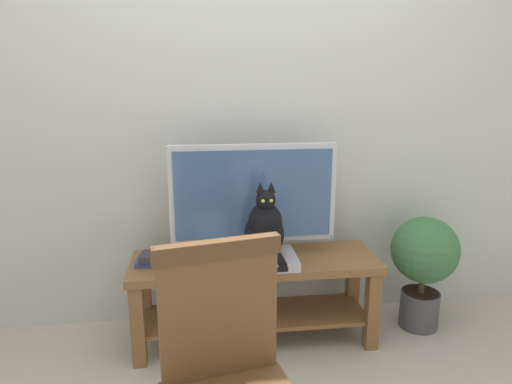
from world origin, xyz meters
The scene contains 8 objects.
back_wall centered at (0.00, 0.85, 1.40)m, with size 7.00×0.12×2.80m, color #B7BCB2.
tv_stand centered at (0.06, 0.47, 0.35)m, with size 1.37×0.43×0.50m.
tv centered at (0.06, 0.54, 0.83)m, with size 0.92×0.20×0.63m.
media_box centered at (0.10, 0.40, 0.53)m, with size 0.35×0.29×0.05m.
cat centered at (0.10, 0.38, 0.70)m, with size 0.21×0.34×0.42m.
wooden_chair centered at (-0.16, -0.62, 0.57)m, with size 0.49×0.50×0.98m.
book_stack centered at (-0.48, 0.47, 0.53)m, with size 0.21×0.16×0.06m.
potted_plant centered at (1.07, 0.49, 0.43)m, with size 0.39×0.39×0.69m.
Camera 1 is at (-0.23, -1.89, 1.49)m, focal length 32.24 mm.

